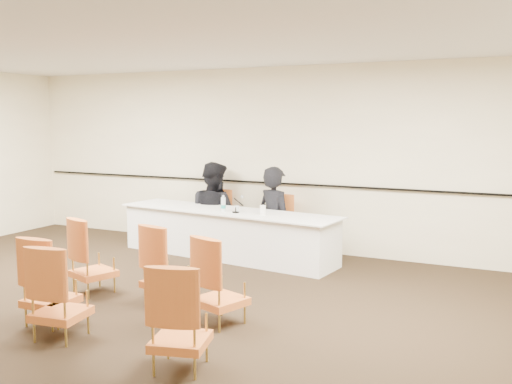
% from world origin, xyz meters
% --- Properties ---
extents(floor, '(10.00, 10.00, 0.00)m').
position_xyz_m(floor, '(0.00, 0.00, 0.00)').
color(floor, black).
rests_on(floor, ground).
extents(ceiling, '(10.00, 10.00, 0.00)m').
position_xyz_m(ceiling, '(0.00, 0.00, 3.00)').
color(ceiling, silver).
rests_on(ceiling, ground).
extents(wall_back, '(10.00, 0.04, 3.00)m').
position_xyz_m(wall_back, '(0.00, 4.00, 1.50)').
color(wall_back, beige).
rests_on(wall_back, ground).
extents(wall_rail, '(9.80, 0.04, 0.03)m').
position_xyz_m(wall_rail, '(0.00, 3.96, 1.10)').
color(wall_rail, black).
rests_on(wall_rail, wall_back).
extents(panel_table, '(3.78, 1.30, 0.74)m').
position_xyz_m(panel_table, '(-0.44, 3.07, 0.37)').
color(panel_table, silver).
rests_on(panel_table, ground).
extents(panelist_main, '(0.81, 0.69, 1.87)m').
position_xyz_m(panelist_main, '(0.16, 3.56, 0.48)').
color(panelist_main, black).
rests_on(panelist_main, ground).
extents(panelist_main_chair, '(0.56, 0.56, 0.95)m').
position_xyz_m(panelist_main_chair, '(0.16, 3.56, 0.47)').
color(panelist_main_chair, '#CE5A25').
rests_on(panelist_main_chair, ground).
extents(panelist_second, '(1.09, 0.95, 1.89)m').
position_xyz_m(panelist_second, '(-1.04, 3.70, 0.49)').
color(panelist_second, black).
rests_on(panelist_second, ground).
extents(panelist_second_chair, '(0.56, 0.56, 0.95)m').
position_xyz_m(panelist_second_chair, '(-1.04, 3.70, 0.47)').
color(panelist_second_chair, '#CE5A25').
rests_on(panelist_second_chair, ground).
extents(papers, '(0.31, 0.24, 0.00)m').
position_xyz_m(papers, '(0.04, 2.93, 0.74)').
color(papers, white).
rests_on(papers, panel_table).
extents(microphone, '(0.15, 0.21, 0.26)m').
position_xyz_m(microphone, '(-0.20, 2.90, 0.87)').
color(microphone, black).
rests_on(microphone, panel_table).
extents(water_bottle, '(0.07, 0.07, 0.25)m').
position_xyz_m(water_bottle, '(-0.45, 2.98, 0.86)').
color(water_bottle, teal).
rests_on(water_bottle, panel_table).
extents(drinking_glass, '(0.08, 0.08, 0.10)m').
position_xyz_m(drinking_glass, '(-0.22, 2.98, 0.79)').
color(drinking_glass, silver).
rests_on(drinking_glass, panel_table).
extents(coffee_cup, '(0.10, 0.10, 0.14)m').
position_xyz_m(coffee_cup, '(0.25, 2.91, 0.81)').
color(coffee_cup, white).
rests_on(coffee_cup, panel_table).
extents(aud_chair_front_left, '(0.64, 0.64, 0.95)m').
position_xyz_m(aud_chair_front_left, '(-1.04, 0.71, 0.47)').
color(aud_chair_front_left, '#CE5A25').
rests_on(aud_chair_front_left, ground).
extents(aud_chair_front_mid, '(0.60, 0.60, 0.95)m').
position_xyz_m(aud_chair_front_mid, '(0.03, 0.74, 0.47)').
color(aud_chair_front_mid, '#CE5A25').
rests_on(aud_chair_front_mid, ground).
extents(aud_chair_front_right, '(0.63, 0.63, 0.95)m').
position_xyz_m(aud_chair_front_right, '(0.92, 0.43, 0.47)').
color(aud_chair_front_right, '#CE5A25').
rests_on(aud_chair_front_right, ground).
extents(aud_chair_back_left, '(0.51, 0.51, 0.95)m').
position_xyz_m(aud_chair_back_left, '(-0.69, -0.33, 0.47)').
color(aud_chair_back_left, '#CE5A25').
rests_on(aud_chair_back_left, ground).
extents(aud_chair_back_mid, '(0.56, 0.56, 0.95)m').
position_xyz_m(aud_chair_back_mid, '(-0.29, -0.60, 0.47)').
color(aud_chair_back_mid, '#CE5A25').
rests_on(aud_chair_back_mid, ground).
extents(aud_chair_back_right, '(0.61, 0.61, 0.95)m').
position_xyz_m(aud_chair_back_right, '(1.15, -0.68, 0.47)').
color(aud_chair_back_right, '#CE5A25').
rests_on(aud_chair_back_right, ground).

